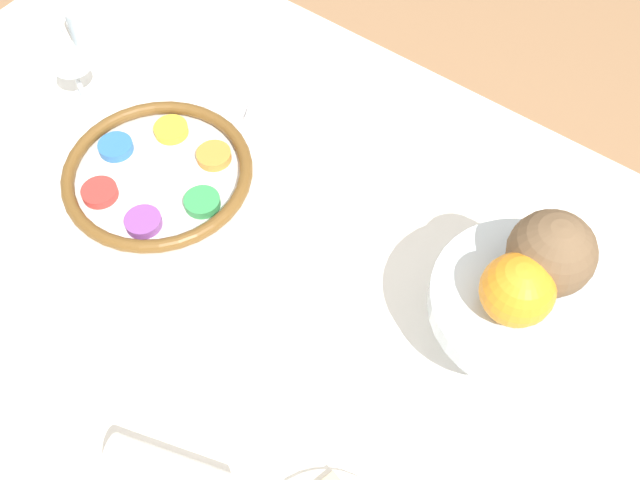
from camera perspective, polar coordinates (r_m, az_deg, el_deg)
ground_plane at (r=1.67m, az=-4.23°, el=-16.97°), size 8.00×8.00×0.00m
dining_table at (r=1.34m, az=-5.18°, el=-12.55°), size 1.46×1.09×0.71m
seder_plate at (r=1.14m, az=-12.24°, el=4.90°), size 0.28×0.28×0.03m
wine_glass at (r=1.23m, az=-18.63°, el=13.29°), size 0.06×0.06×0.14m
fruit_stand at (r=0.93m, az=15.08°, el=-4.90°), size 0.22×0.22×0.12m
orange_fruit at (r=0.86m, az=14.80°, el=-3.71°), size 0.09×0.09×0.09m
coconut at (r=0.89m, az=17.21°, el=-0.99°), size 0.10×0.10×0.10m
napkin_roll at (r=0.92m, az=-11.52°, el=-16.67°), size 0.15×0.08×0.04m
cup_near at (r=1.38m, az=-17.38°, el=15.39°), size 0.06×0.06×0.07m
cup_mid at (r=1.35m, az=-19.95°, el=13.56°), size 0.06×0.06×0.07m
fork_left at (r=1.28m, az=-5.19°, el=12.32°), size 0.10×0.18×0.01m
fork_right at (r=1.26m, az=-4.12°, el=11.78°), size 0.09×0.18×0.01m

